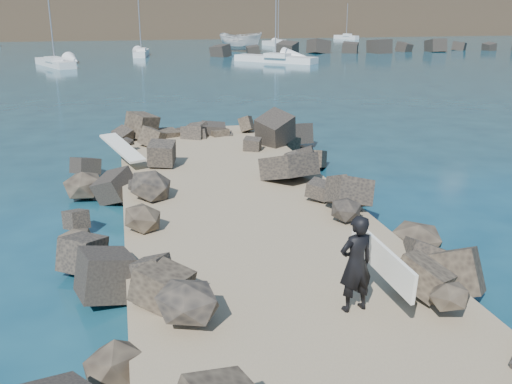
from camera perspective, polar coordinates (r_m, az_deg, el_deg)
ground at (r=14.44m, az=-0.91°, el=-4.46°), size 800.00×800.00×0.00m
jetty at (r=12.54m, az=1.05°, el=-6.61°), size 6.00×26.00×0.60m
riprap_left at (r=12.59m, az=-12.50°, el=-5.96°), size 2.60×22.00×1.00m
riprap_right at (r=13.83m, az=12.29°, el=-3.72°), size 2.60×22.00×1.00m
breakwater_secondary at (r=78.00m, az=16.31°, el=13.74°), size 52.00×4.00×1.20m
surfboard_resting at (r=19.13m, az=-13.20°, el=4.00°), size 1.46×2.30×0.08m
boat_imported at (r=75.72m, az=-1.52°, el=14.81°), size 6.20×6.33×2.49m
surfer_with_board at (r=9.73m, az=10.31°, el=-7.00°), size 0.90×2.12×1.71m
sailboat_c at (r=60.82m, az=1.97°, el=13.16°), size 7.80×7.61×10.57m
sailboat_a at (r=59.68m, az=-19.47°, el=12.08°), size 4.38×7.30×8.75m
sailboat_f at (r=106.10m, az=9.02°, el=15.05°), size 3.26×4.91×6.21m
sailboat_b at (r=69.98m, az=-11.39°, el=13.47°), size 2.14×6.26×7.50m
sailboat_d at (r=85.85m, az=2.24°, el=14.59°), size 3.41×6.84×8.13m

